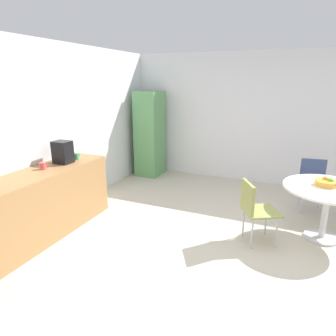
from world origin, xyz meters
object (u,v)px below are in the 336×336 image
object	(u,v)px
round_table	(328,197)
chair_olive	(254,205)
fruit_bowl	(326,183)
chair_navy	(313,179)
mug_red	(43,166)
coffee_maker	(63,152)
mug_white	(76,156)
locker_cabinet	(150,134)

from	to	relation	value
round_table	chair_olive	distance (m)	0.98
round_table	fruit_bowl	distance (m)	0.18
chair_navy	mug_red	size ratio (longest dim) A/B	6.43
chair_navy	mug_red	xyz separation A→B (m)	(-2.23, 3.40, 0.43)
mug_red	coffee_maker	bearing A→B (deg)	-5.41
chair_navy	coffee_maker	xyz separation A→B (m)	(-1.87, 3.37, 0.54)
chair_olive	mug_red	world-z (taller)	mug_red
mug_white	coffee_maker	bearing A→B (deg)	170.96
round_table	coffee_maker	distance (m)	3.64
fruit_bowl	mug_white	world-z (taller)	mug_white
fruit_bowl	coffee_maker	xyz separation A→B (m)	(-0.96, 3.46, 0.29)
locker_cabinet	round_table	distance (m)	3.79
mug_white	coffee_maker	world-z (taller)	coffee_maker
mug_red	round_table	bearing A→B (deg)	-70.40
locker_cabinet	mug_white	distance (m)	2.33
mug_red	coffee_maker	world-z (taller)	coffee_maker
locker_cabinet	chair_navy	distance (m)	3.36
locker_cabinet	mug_red	xyz separation A→B (m)	(-2.92, 0.13, 0.04)
locker_cabinet	coffee_maker	size ratio (longest dim) A/B	5.69
locker_cabinet	round_table	bearing A→B (deg)	-116.02
locker_cabinet	fruit_bowl	distance (m)	3.73
coffee_maker	chair_olive	bearing A→B (deg)	-80.73
chair_olive	coffee_maker	world-z (taller)	coffee_maker
mug_white	mug_red	distance (m)	0.59
locker_cabinet	chair_navy	xyz separation A→B (m)	(-0.69, -3.27, -0.39)
locker_cabinet	coffee_maker	world-z (taller)	locker_cabinet
mug_white	fruit_bowl	bearing A→B (deg)	-78.02
chair_navy	mug_red	distance (m)	4.09
round_table	mug_red	size ratio (longest dim) A/B	8.68
round_table	mug_red	distance (m)	3.76
fruit_bowl	mug_red	bearing A→B (deg)	110.55
chair_olive	fruit_bowl	distance (m)	1.01
fruit_bowl	chair_navy	bearing A→B (deg)	5.96
locker_cabinet	chair_olive	distance (m)	3.34
round_table	chair_olive	xyz separation A→B (m)	(-0.47, 0.86, -0.08)
chair_olive	coffee_maker	distance (m)	2.73
mug_white	mug_red	world-z (taller)	same
round_table	coffee_maker	size ratio (longest dim) A/B	3.50
mug_white	mug_red	bearing A→B (deg)	173.16
locker_cabinet	round_table	xyz separation A→B (m)	(-1.66, -3.40, -0.31)
round_table	chair_olive	size ratio (longest dim) A/B	1.35
chair_olive	mug_red	distance (m)	2.82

